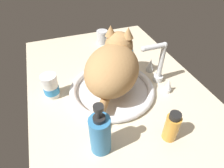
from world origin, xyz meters
The scene contains 9 objects.
countertop centered at (0.00, 0.00, 1.50)cm, with size 107.49×70.13×3.00cm, color beige.
sink_basin centered at (0.90, -2.51, 4.21)cm, with size 34.02×34.02×2.74cm.
faucet centered at (0.90, 17.67, 10.31)cm, with size 17.99×11.93×18.45cm.
cat centered at (-0.80, -1.33, 14.54)cm, with size 33.87×31.32×20.57cm.
amber_bottle centered at (27.16, 7.44, 8.24)cm, with size 4.52×4.52×11.19cm.
metal_jar centered at (-39.47, 6.10, 6.55)cm, with size 6.20×6.20×7.07cm.
pill_bottle centered at (-4.92, -25.37, 7.56)cm, with size 6.02×6.02×9.82cm.
soap_pump_bottle centered at (23.52, -14.12, 10.10)cm, with size 6.16×6.16×18.61cm.
toothbrush centered at (-23.56, 17.47, 3.62)cm, with size 17.59×6.39×1.70cm.
Camera 1 is at (54.16, -21.51, 55.74)cm, focal length 30.43 mm.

